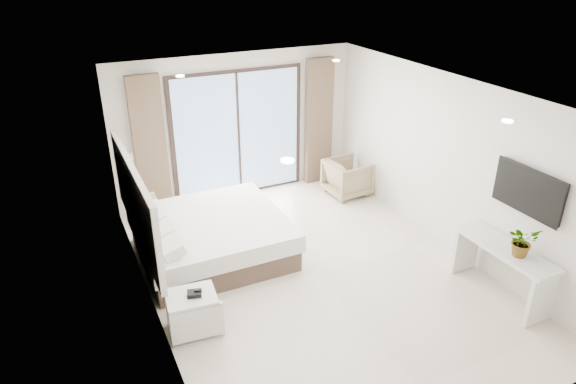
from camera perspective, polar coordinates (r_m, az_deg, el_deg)
name	(u,v)px	position (r m, az deg, el deg)	size (l,w,h in m)	color
ground	(315,273)	(7.68, 2.97, -9.02)	(6.20, 6.20, 0.00)	beige
room_shell	(278,157)	(7.52, -1.14, 3.91)	(4.62, 6.22, 2.72)	silver
bed	(211,237)	(8.02, -8.59, -4.98)	(2.19, 2.09, 0.75)	brown
nightstand	(193,313)	(6.60, -10.55, -13.13)	(0.65, 0.55, 0.54)	silver
phone	(194,294)	(6.41, -10.37, -11.05)	(0.17, 0.13, 0.06)	black
console_desk	(503,260)	(7.52, 22.80, -7.02)	(0.46, 1.47, 0.77)	silver
plant	(522,244)	(7.22, 24.54, -5.30)	(0.37, 0.41, 0.32)	#33662D
armchair	(348,176)	(9.93, 6.64, 1.80)	(0.75, 0.70, 0.77)	#998964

